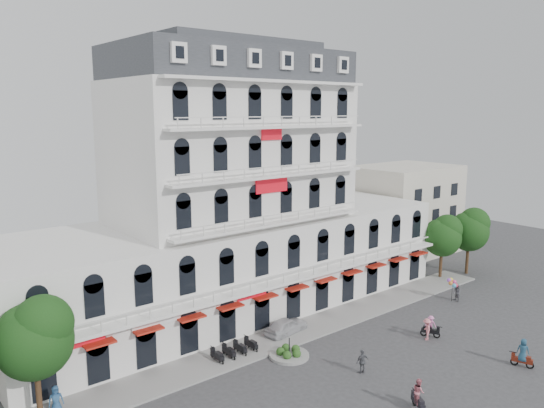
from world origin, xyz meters
The scene contains 17 objects.
ground centered at (0.00, 0.00, 0.00)m, with size 120.00×120.00×0.00m, color #38383A.
sidewalk centered at (0.00, 9.00, 0.08)m, with size 53.00×4.00×0.16m, color gray.
main_building centered at (0.00, 18.00, 9.96)m, with size 45.00×15.00×25.80m.
flank_building_east centered at (30.00, 20.00, 6.00)m, with size 14.00×10.00×12.00m, color beige.
traffic_island centered at (-3.00, 6.00, 0.26)m, with size 3.20×3.20×1.60m.
parked_scooter_row centered at (-6.35, 8.80, 0.00)m, with size 4.40×1.80×1.10m, color black, non-canonical shape.
tree_west_inner centered at (-20.95, 9.48, 5.68)m, with size 4.76×4.76×8.25m.
tree_east_inner centered at (24.05, 9.98, 5.21)m, with size 4.40×4.37×7.57m.
tree_east_outer centered at (28.05, 8.98, 5.55)m, with size 4.65×4.65×8.05m.
parked_car centered at (-0.29, 9.50, 0.74)m, with size 1.74×4.33×1.48m, color silver.
rider_southwest centered at (-1.44, -5.09, 1.14)m, with size 1.05×1.54×2.22m.
rider_east centered at (9.74, -6.59, 1.16)m, with size 0.84×1.64×2.29m.
rider_center centered at (8.96, 1.08, 1.01)m, with size 1.01×1.56×1.96m.
pedestrian_left centered at (-20.00, 9.50, 0.97)m, with size 0.95×0.62×1.94m, color #294F7B.
pedestrian_mid centered at (-0.50, 0.54, 0.93)m, with size 1.09×0.46×1.87m, color #595A60.
pedestrian_right centered at (8.25, 0.96, 0.94)m, with size 1.22×0.70×1.89m, color #E27882.
balloon_vendor centered at (18.44, 4.58, 1.25)m, with size 1.47×1.38×2.45m.
Camera 1 is at (-29.09, -23.76, 19.49)m, focal length 35.00 mm.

